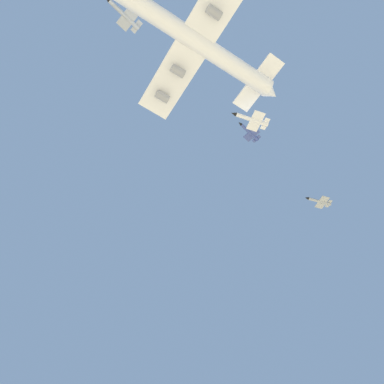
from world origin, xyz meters
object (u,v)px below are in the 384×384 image
object	(u,v)px
chase_jet_left_wing	(252,120)
chase_jet_high_escort	(319,201)
carrier_jet	(193,40)
chase_jet_right_wing	(249,132)
chase_jet_trailing	(124,15)

from	to	relation	value
chase_jet_left_wing	chase_jet_high_escort	distance (m)	73.91
carrier_jet	chase_jet_right_wing	size ratio (longest dim) A/B	5.19
chase_jet_trailing	chase_jet_high_escort	xyz separation A→B (m)	(-105.59, -69.81, 2.77)
chase_jet_right_wing	chase_jet_trailing	size ratio (longest dim) A/B	1.00
carrier_jet	chase_jet_right_wing	world-z (taller)	chase_jet_right_wing
chase_jet_left_wing	chase_jet_high_escort	world-z (taller)	chase_jet_high_escort
chase_jet_left_wing	chase_jet_trailing	distance (m)	59.34
chase_jet_right_wing	chase_jet_left_wing	bearing A→B (deg)	31.37
carrier_jet	chase_jet_high_escort	world-z (taller)	chase_jet_high_escort
chase_jet_right_wing	chase_jet_high_escort	size ratio (longest dim) A/B	0.94
carrier_jet	chase_jet_trailing	distance (m)	27.57
carrier_jet	chase_jet_left_wing	bearing A→B (deg)	-162.46
chase_jet_left_wing	chase_jet_right_wing	bearing A→B (deg)	-124.24
carrier_jet	chase_jet_right_wing	bearing A→B (deg)	-151.67
carrier_jet	chase_jet_left_wing	distance (m)	35.20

